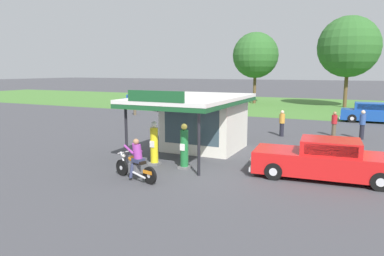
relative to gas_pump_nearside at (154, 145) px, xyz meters
The scene contains 16 objects.
ground_plane 2.43m from the gas_pump_nearside, ahead, with size 300.00×300.00×0.00m, color #424247.
grass_verge_strip 29.89m from the gas_pump_nearside, 85.66° to the left, with size 120.00×24.00×0.01m, color #477A33.
service_station_kiosk 3.64m from the gas_pump_nearside, 78.15° to the left, with size 4.29×6.85×3.29m.
gas_pump_nearside is the anchor object (origin of this frame).
gas_pump_offside 1.46m from the gas_pump_nearside, ahead, with size 0.44×0.44×1.90m.
motorcycle_with_rider 2.25m from the gas_pump_nearside, 76.50° to the right, with size 2.19×0.87×1.58m.
featured_classic_sedan 7.00m from the gas_pump_nearside, ahead, with size 5.59×2.30×1.53m.
parked_car_back_row_far_right 20.62m from the gas_pump_nearside, 63.54° to the left, with size 5.61×1.98×1.56m.
parked_car_second_row_spare 24.79m from the gas_pump_nearside, 124.89° to the left, with size 5.21×2.96×1.45m.
parked_car_back_row_centre 19.57m from the gas_pump_nearside, 114.59° to the left, with size 5.70×3.19×1.56m.
bystander_chatting_near_pumps 17.81m from the gas_pump_nearside, 127.08° to the left, with size 0.34×0.34×1.50m.
bystander_leaning_by_kiosk 13.13m from the gas_pump_nearside, 51.48° to the left, with size 0.34×0.34×1.75m.
bystander_strolling_foreground 9.92m from the gas_pump_nearside, 68.41° to the left, with size 0.34×0.34×1.63m.
bystander_standing_back_lot 12.53m from the gas_pump_nearside, 58.23° to the left, with size 0.34×0.34×1.55m.
tree_oak_left 31.55m from the gas_pump_nearside, 78.00° to the left, with size 6.65×6.65×9.97m.
tree_oak_far_right 31.39m from the gas_pump_nearside, 97.52° to the left, with size 5.60×5.60×8.74m.
Camera 1 is at (5.66, -12.69, 4.06)m, focal length 33.19 mm.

